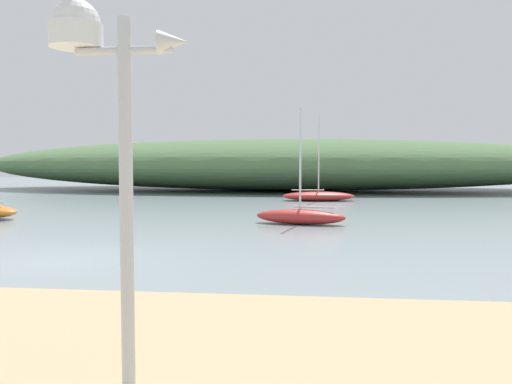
% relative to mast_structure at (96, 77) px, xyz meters
% --- Properties ---
extents(ground_plane, '(120.00, 120.00, 0.00)m').
position_rel_mast_structure_xyz_m(ground_plane, '(-3.96, 7.09, -3.00)').
color(ground_plane, gray).
extents(distant_hill, '(49.47, 15.00, 4.01)m').
position_rel_mast_structure_xyz_m(distant_hill, '(-0.55, 37.58, -1.00)').
color(distant_hill, '#517547').
rests_on(distant_hill, ground).
extents(mast_structure, '(1.23, 0.46, 3.48)m').
position_rel_mast_structure_xyz_m(mast_structure, '(0.00, 0.00, 0.00)').
color(mast_structure, silver).
rests_on(mast_structure, beach_sand).
extents(sailboat_outer_mooring, '(3.43, 1.66, 4.17)m').
position_rel_mast_structure_xyz_m(sailboat_outer_mooring, '(1.33, 14.63, -2.70)').
color(sailboat_outer_mooring, '#B72D28').
rests_on(sailboat_outer_mooring, ground).
extents(sailboat_by_sandbar, '(4.22, 1.84, 4.80)m').
position_rel_mast_structure_xyz_m(sailboat_by_sandbar, '(2.02, 26.09, -2.72)').
color(sailboat_by_sandbar, '#B72D28').
rests_on(sailboat_by_sandbar, ground).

